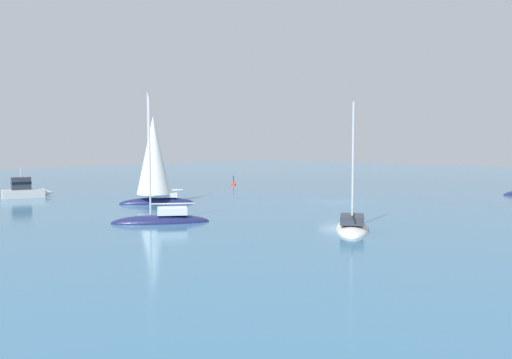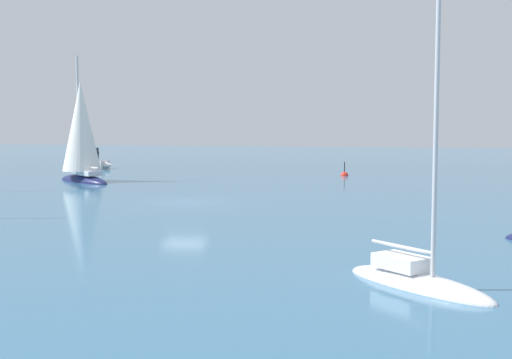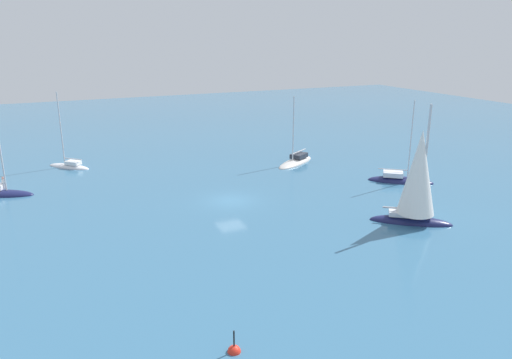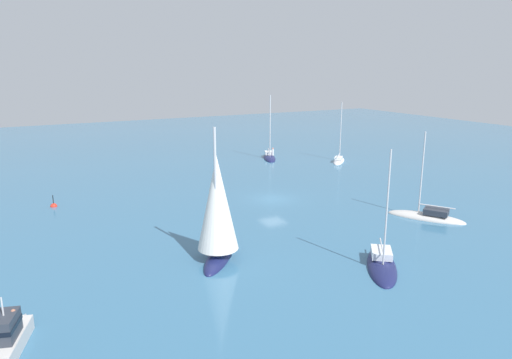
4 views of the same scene
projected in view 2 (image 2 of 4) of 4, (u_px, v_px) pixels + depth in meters
The scene contains 5 objects.
ground_plane at pixel (184, 202), 41.16m from camera, with size 160.00×160.00×0.00m, color teal.
sailboat at pixel (81, 136), 54.04m from camera, with size 5.23×6.20×10.25m.
yacht at pixel (417, 281), 20.66m from camera, with size 4.93×4.90×9.06m.
powerboat at pixel (91, 160), 68.54m from camera, with size 2.43×4.85×2.96m.
channel_buoy at pixel (344, 175), 59.92m from camera, with size 0.67×0.67×1.50m.
Camera 2 is at (39.36, 11.81, 4.95)m, focal length 49.26 mm.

